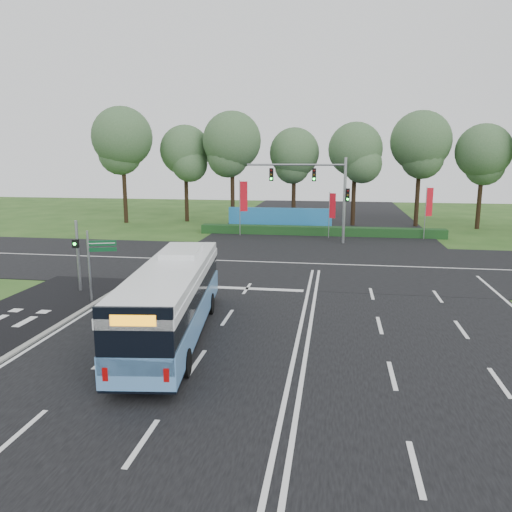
# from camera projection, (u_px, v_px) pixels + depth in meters

# --- Properties ---
(ground) EXTENTS (120.00, 120.00, 0.00)m
(ground) POSITION_uv_depth(u_px,v_px,m) (302.00, 322.00, 21.65)
(ground) COLOR #264B19
(ground) RESTS_ON ground
(road_main) EXTENTS (20.00, 120.00, 0.04)m
(road_main) POSITION_uv_depth(u_px,v_px,m) (302.00, 322.00, 21.64)
(road_main) COLOR black
(road_main) RESTS_ON ground
(road_cross) EXTENTS (120.00, 14.00, 0.05)m
(road_cross) POSITION_uv_depth(u_px,v_px,m) (314.00, 264.00, 33.26)
(road_cross) COLOR black
(road_cross) RESTS_ON ground
(kerb_strip) EXTENTS (0.25, 18.00, 0.12)m
(kerb_strip) POSITION_uv_depth(u_px,v_px,m) (48.00, 332.00, 20.29)
(kerb_strip) COLOR gray
(kerb_strip) RESTS_ON ground
(city_bus) EXTENTS (3.70, 11.29, 3.18)m
(city_bus) POSITION_uv_depth(u_px,v_px,m) (173.00, 299.00, 19.43)
(city_bus) COLOR #578ECB
(city_bus) RESTS_ON ground
(pedestrian_signal) EXTENTS (0.32, 0.43, 3.81)m
(pedestrian_signal) POSITION_uv_depth(u_px,v_px,m) (78.00, 253.00, 26.15)
(pedestrian_signal) COLOR gray
(pedestrian_signal) RESTS_ON ground
(street_sign) EXTENTS (1.33, 0.49, 3.57)m
(street_sign) POSITION_uv_depth(u_px,v_px,m) (96.00, 257.00, 24.24)
(street_sign) COLOR gray
(street_sign) RESTS_ON ground
(banner_flag_left) EXTENTS (0.70, 0.30, 4.99)m
(banner_flag_left) POSITION_uv_depth(u_px,v_px,m) (243.00, 200.00, 44.64)
(banner_flag_left) COLOR gray
(banner_flag_left) RESTS_ON ground
(banner_flag_mid) EXTENTS (0.57, 0.25, 4.04)m
(banner_flag_mid) POSITION_uv_depth(u_px,v_px,m) (332.00, 208.00, 43.22)
(banner_flag_mid) COLOR gray
(banner_flag_mid) RESTS_ON ground
(banner_flag_right) EXTENTS (0.63, 0.30, 4.54)m
(banner_flag_right) POSITION_uv_depth(u_px,v_px,m) (428.00, 205.00, 42.69)
(banner_flag_right) COLOR gray
(banner_flag_right) RESTS_ON ground
(traffic_light_gantry) EXTENTS (8.41, 0.28, 7.00)m
(traffic_light_gantry) POSITION_uv_depth(u_px,v_px,m) (323.00, 186.00, 40.55)
(traffic_light_gantry) COLOR gray
(traffic_light_gantry) RESTS_ON ground
(hedge) EXTENTS (22.00, 1.20, 0.80)m
(hedge) POSITION_uv_depth(u_px,v_px,m) (320.00, 231.00, 45.29)
(hedge) COLOR #163C19
(hedge) RESTS_ON ground
(blue_hoarding) EXTENTS (10.00, 0.30, 2.20)m
(blue_hoarding) POSITION_uv_depth(u_px,v_px,m) (280.00, 219.00, 48.19)
(blue_hoarding) COLOR #2172B7
(blue_hoarding) RESTS_ON ground
(eucalyptus_row) EXTENTS (47.98, 9.04, 12.23)m
(eucalyptus_row) POSITION_uv_depth(u_px,v_px,m) (321.00, 144.00, 50.23)
(eucalyptus_row) COLOR black
(eucalyptus_row) RESTS_ON ground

